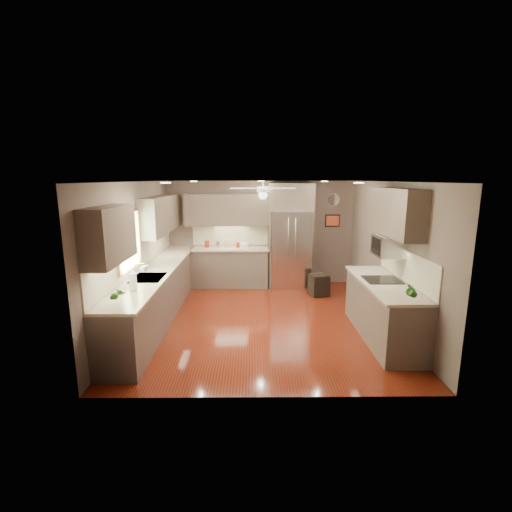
{
  "coord_description": "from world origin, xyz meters",
  "views": [
    {
      "loc": [
        -0.19,
        -6.47,
        2.55
      ],
      "look_at": [
        -0.12,
        0.6,
        1.07
      ],
      "focal_mm": 26.0,
      "sensor_mm": 36.0,
      "label": 1
    }
  ],
  "objects_px": {
    "paper_towel": "(133,282)",
    "potted_plant_right": "(412,291)",
    "canister_d": "(238,245)",
    "potted_plant_left": "(118,294)",
    "refrigerator": "(290,238)",
    "stool": "(319,285)",
    "canister_b": "(218,245)",
    "canister_c": "(227,244)",
    "soap_bottle": "(144,268)",
    "canister_a": "(207,244)",
    "bowl": "(245,247)",
    "microwave": "(388,246)"
  },
  "relations": [
    {
      "from": "canister_b",
      "to": "bowl",
      "type": "xyz_separation_m",
      "value": [
        0.64,
        -0.06,
        -0.04
      ]
    },
    {
      "from": "canister_a",
      "to": "bowl",
      "type": "height_order",
      "value": "canister_a"
    },
    {
      "from": "potted_plant_left",
      "to": "potted_plant_right",
      "type": "bearing_deg",
      "value": 1.34
    },
    {
      "from": "canister_d",
      "to": "paper_towel",
      "type": "relative_size",
      "value": 0.46
    },
    {
      "from": "canister_d",
      "to": "potted_plant_left",
      "type": "xyz_separation_m",
      "value": [
        -1.39,
        -4.07,
        0.08
      ]
    },
    {
      "from": "canister_d",
      "to": "soap_bottle",
      "type": "xyz_separation_m",
      "value": [
        -1.52,
        -2.42,
        0.03
      ]
    },
    {
      "from": "canister_d",
      "to": "potted_plant_left",
      "type": "bearing_deg",
      "value": -108.83
    },
    {
      "from": "soap_bottle",
      "to": "refrigerator",
      "type": "bearing_deg",
      "value": 40.77
    },
    {
      "from": "refrigerator",
      "to": "potted_plant_left",
      "type": "bearing_deg",
      "value": -123.14
    },
    {
      "from": "potted_plant_right",
      "to": "stool",
      "type": "height_order",
      "value": "potted_plant_right"
    },
    {
      "from": "canister_b",
      "to": "bowl",
      "type": "bearing_deg",
      "value": -5.61
    },
    {
      "from": "canister_a",
      "to": "paper_towel",
      "type": "relative_size",
      "value": 0.62
    },
    {
      "from": "canister_b",
      "to": "potted_plant_right",
      "type": "relative_size",
      "value": 0.53
    },
    {
      "from": "soap_bottle",
      "to": "refrigerator",
      "type": "relative_size",
      "value": 0.08
    },
    {
      "from": "refrigerator",
      "to": "stool",
      "type": "bearing_deg",
      "value": -51.85
    },
    {
      "from": "canister_c",
      "to": "microwave",
      "type": "distance_m",
      "value": 3.99
    },
    {
      "from": "paper_towel",
      "to": "potted_plant_right",
      "type": "bearing_deg",
      "value": -7.79
    },
    {
      "from": "canister_b",
      "to": "canister_d",
      "type": "relative_size",
      "value": 1.23
    },
    {
      "from": "canister_b",
      "to": "potted_plant_left",
      "type": "relative_size",
      "value": 0.54
    },
    {
      "from": "canister_c",
      "to": "bowl",
      "type": "bearing_deg",
      "value": -9.99
    },
    {
      "from": "canister_a",
      "to": "microwave",
      "type": "distance_m",
      "value": 4.34
    },
    {
      "from": "canister_d",
      "to": "potted_plant_left",
      "type": "distance_m",
      "value": 4.3
    },
    {
      "from": "canister_d",
      "to": "paper_towel",
      "type": "xyz_separation_m",
      "value": [
        -1.39,
        -3.46,
        0.08
      ]
    },
    {
      "from": "canister_b",
      "to": "paper_towel",
      "type": "relative_size",
      "value": 0.57
    },
    {
      "from": "bowl",
      "to": "canister_b",
      "type": "bearing_deg",
      "value": 174.39
    },
    {
      "from": "potted_plant_left",
      "to": "microwave",
      "type": "distance_m",
      "value": 4.19
    },
    {
      "from": "canister_b",
      "to": "bowl",
      "type": "height_order",
      "value": "canister_b"
    },
    {
      "from": "stool",
      "to": "microwave",
      "type": "bearing_deg",
      "value": -69.22
    },
    {
      "from": "microwave",
      "to": "paper_towel",
      "type": "xyz_separation_m",
      "value": [
        -3.96,
        -0.71,
        -0.4
      ]
    },
    {
      "from": "canister_d",
      "to": "potted_plant_left",
      "type": "height_order",
      "value": "potted_plant_left"
    },
    {
      "from": "canister_c",
      "to": "soap_bottle",
      "type": "bearing_deg",
      "value": -117.26
    },
    {
      "from": "canister_d",
      "to": "bowl",
      "type": "distance_m",
      "value": 0.17
    },
    {
      "from": "canister_a",
      "to": "potted_plant_left",
      "type": "bearing_deg",
      "value": -99.1
    },
    {
      "from": "canister_c",
      "to": "stool",
      "type": "relative_size",
      "value": 0.38
    },
    {
      "from": "stool",
      "to": "canister_a",
      "type": "bearing_deg",
      "value": 162.43
    },
    {
      "from": "paper_towel",
      "to": "refrigerator",
      "type": "bearing_deg",
      "value": 52.37
    },
    {
      "from": "canister_d",
      "to": "potted_plant_right",
      "type": "bearing_deg",
      "value": -58.25
    },
    {
      "from": "refrigerator",
      "to": "paper_towel",
      "type": "xyz_separation_m",
      "value": [
        -2.63,
        -3.41,
        -0.11
      ]
    },
    {
      "from": "potted_plant_right",
      "to": "bowl",
      "type": "distance_m",
      "value": 4.57
    },
    {
      "from": "canister_b",
      "to": "refrigerator",
      "type": "xyz_separation_m",
      "value": [
        1.72,
        -0.07,
        0.18
      ]
    },
    {
      "from": "canister_b",
      "to": "canister_a",
      "type": "bearing_deg",
      "value": -179.92
    },
    {
      "from": "potted_plant_right",
      "to": "microwave",
      "type": "height_order",
      "value": "microwave"
    },
    {
      "from": "canister_d",
      "to": "canister_c",
      "type": "bearing_deg",
      "value": 170.19
    },
    {
      "from": "stool",
      "to": "bowl",
      "type": "bearing_deg",
      "value": 155.73
    },
    {
      "from": "canister_c",
      "to": "microwave",
      "type": "xyz_separation_m",
      "value": [
        2.82,
        -2.79,
        0.45
      ]
    },
    {
      "from": "canister_a",
      "to": "soap_bottle",
      "type": "xyz_separation_m",
      "value": [
        -0.79,
        -2.46,
        0.01
      ]
    },
    {
      "from": "canister_b",
      "to": "paper_towel",
      "type": "height_order",
      "value": "paper_towel"
    },
    {
      "from": "canister_b",
      "to": "paper_towel",
      "type": "xyz_separation_m",
      "value": [
        -0.92,
        -3.49,
        0.07
      ]
    },
    {
      "from": "canister_a",
      "to": "canister_c",
      "type": "xyz_separation_m",
      "value": [
        0.48,
        0.01,
        0.01
      ]
    },
    {
      "from": "bowl",
      "to": "refrigerator",
      "type": "bearing_deg",
      "value": -0.6
    }
  ]
}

